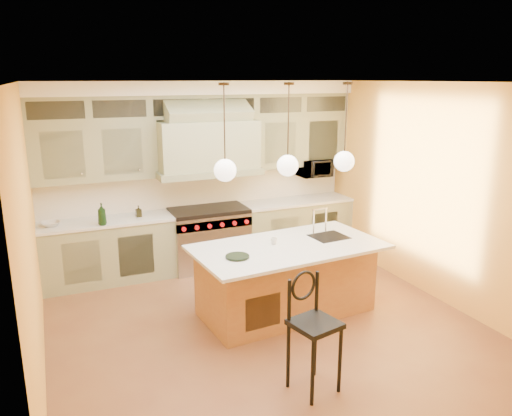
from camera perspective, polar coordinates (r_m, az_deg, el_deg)
name	(u,v)px	position (r m, az deg, el deg)	size (l,w,h in m)	color
floor	(264,324)	(6.32, 0.89, -13.11)	(5.00, 5.00, 0.00)	brown
ceiling	(265,82)	(5.59, 1.01, 14.20)	(5.00, 5.00, 0.00)	white
wall_back	(201,174)	(8.08, -6.34, 3.92)	(5.00, 5.00, 0.00)	gold
wall_front	(407,294)	(3.78, 16.86, -9.36)	(5.00, 5.00, 0.00)	gold
wall_left	(29,237)	(5.32, -24.49, -3.03)	(5.00, 5.00, 0.00)	gold
wall_right	(433,192)	(7.16, 19.55, 1.75)	(5.00, 5.00, 0.00)	gold
back_cabinetry	(206,178)	(7.83, -5.76, 3.44)	(5.00, 0.77, 2.90)	gray
range	(209,237)	(7.99, -5.39, -3.33)	(1.20, 0.74, 0.96)	silver
kitchen_island	(286,277)	(6.45, 3.48, -7.93)	(2.46, 1.44, 1.35)	#935A34
counter_stool	(313,325)	(4.89, 6.49, -13.17)	(0.49, 0.49, 1.18)	black
microwave	(314,168)	(8.62, 6.69, 4.58)	(0.54, 0.37, 0.30)	black
oil_bottle_a	(102,214)	(7.30, -17.21, -0.68)	(0.12, 0.12, 0.31)	black
oil_bottle_b	(139,211)	(7.60, -13.27, -0.36)	(0.08, 0.08, 0.17)	black
fruit_bowl	(51,224)	(7.52, -22.42, -1.69)	(0.26, 0.26, 0.06)	beige
cup	(274,241)	(6.27, 2.05, -3.79)	(0.09, 0.09, 0.08)	silver
pendant_left	(225,168)	(5.72, -3.55, 4.61)	(0.26, 0.26, 1.11)	#2D2319
pendant_center	(288,163)	(6.03, 3.64, 5.14)	(0.26, 0.26, 1.11)	#2D2319
pendant_right	(344,159)	(6.43, 10.05, 5.53)	(0.26, 0.26, 1.11)	#2D2319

